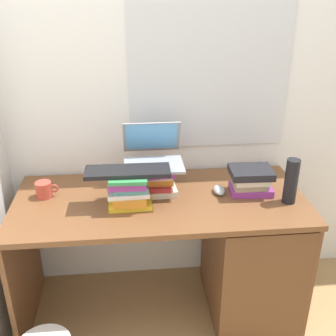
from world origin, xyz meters
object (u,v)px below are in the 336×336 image
Objects in this scene: laptop at (153,153)px; keyboard at (128,171)px; desk at (231,250)px; computer_mouse at (219,190)px; book_stack_side at (251,181)px; mug at (44,190)px; book_stack_tall at (154,180)px; water_bottle at (291,181)px; book_stack_keyboard_riser at (129,189)px.

laptop is 0.23m from keyboard.
desk is 14.73× the size of computer_mouse.
desk is at bearing -21.22° from laptop.
book_stack_side is 1.09m from mug.
computer_mouse reaches higher than desk.
water_bottle is (0.69, -0.17, 0.05)m from book_stack_tall.
book_stack_tall is 0.71m from water_bottle.
water_bottle is at bearing -18.98° from laptop.
laptop is 0.41m from computer_mouse.
desk is 0.77m from keyboard.
laptop is at bearing 158.78° from desk.
laptop is (-0.42, 0.16, 0.54)m from desk.
water_bottle is at bearing -14.19° from book_stack_tall.
book_stack_keyboard_riser is at bearing -126.33° from laptop.
keyboard is (-0.14, -0.18, -0.01)m from laptop.
keyboard is at bearing 176.37° from water_bottle.
book_stack_side is at bearing -3.55° from mug.
water_bottle is (0.82, -0.05, -0.07)m from keyboard.
laptop is 0.74× the size of keyboard.
book_stack_keyboard_riser is at bearing -171.19° from computer_mouse.
book_stack_keyboard_riser is 0.82m from water_bottle.
computer_mouse is (0.48, 0.07, -0.07)m from book_stack_keyboard_riser.
water_bottle reaches higher than desk.
book_stack_side is at bearing 23.49° from desk.
keyboard is at bearing -138.18° from book_stack_tall.
book_stack_side is at bearing 6.11° from keyboard.
laptop reaches higher than book_stack_side.
keyboard is at bearing -171.08° from computer_mouse.
computer_mouse is (-0.16, 0.02, -0.06)m from book_stack_side.
computer_mouse is at bearing 159.26° from water_bottle.
mug is at bearing 171.95° from water_bottle.
desk is 0.70m from book_stack_keyboard_riser.
computer_mouse is at bearing 9.83° from keyboard.
laptop reaches higher than mug.
book_stack_tall is 0.58m from mug.
water_bottle reaches higher than keyboard.
keyboard is (-0.65, -0.06, 0.11)m from book_stack_side.
keyboard is (-0.56, -0.02, 0.53)m from desk.
desk is 6.84× the size of book_stack_keyboard_riser.
book_stack_tall reaches higher than computer_mouse.
book_stack_tall is 0.14m from laptop.
mug is at bearing 164.31° from book_stack_keyboard_riser.
laptop is 0.60m from mug.
book_stack_keyboard_riser is 0.25m from laptop.
book_stack_tall is at bearing 165.81° from water_bottle.
keyboard is (-0.14, -0.12, 0.11)m from book_stack_tall.
keyboard is 4.04× the size of computer_mouse.
laptop reaches higher than computer_mouse.
computer_mouse is (0.48, 0.08, -0.17)m from keyboard.
laptop is (-0.51, 0.12, 0.13)m from book_stack_side.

